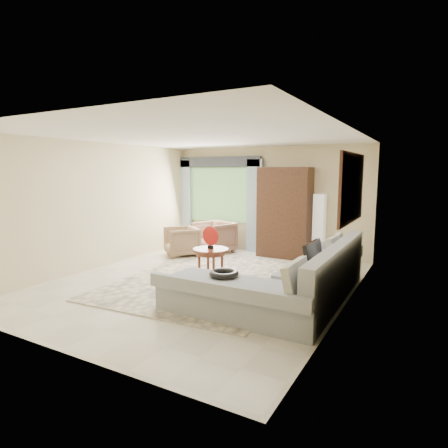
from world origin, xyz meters
The scene contains 17 objects.
ground centered at (0.00, 0.00, 0.00)m, with size 6.00×6.00×0.00m, color silver.
area_rug centered at (0.04, 0.22, 0.01)m, with size 3.00×4.00×0.02m, color #F9EEC5.
sectional_sofa centered at (1.78, -0.18, 0.28)m, with size 2.30×3.46×0.90m.
tv_screen centered at (2.05, -0.11, 0.72)m, with size 0.06×0.74×0.48m, color black.
garden_hose centered at (1.00, -0.99, 0.55)m, with size 0.43×0.43×0.09m, color black.
coffee_table centered at (0.15, 0.05, 0.33)m, with size 0.64×0.64×0.64m.
red_disc centered at (0.15, 0.05, 0.87)m, with size 0.34×0.34×0.03m, color red.
armchair_left centered at (-1.62, 1.62, 0.34)m, with size 0.74×0.76×0.69m, color #A08457.
armchair_right centered at (-1.11, 2.29, 0.39)m, with size 0.83×0.85×0.77m, color #895F4B.
potted_plant centered at (-2.03, 2.42, 0.29)m, with size 0.53×0.46×0.59m, color #999999.
armoire centered at (0.55, 2.72, 1.05)m, with size 1.20×0.55×2.10m, color black.
floor_lamp centered at (1.35, 2.78, 0.75)m, with size 0.24×0.24×1.50m, color silver.
window centered at (-1.35, 2.97, 1.40)m, with size 1.80×0.04×1.40m, color #669E59.
curtain_left centered at (-2.40, 2.88, 1.15)m, with size 0.40×0.08×2.30m, color #9EB7CC.
curtain_right centered at (-0.30, 2.88, 1.15)m, with size 0.40×0.08×2.30m, color #9EB7CC.
valance centered at (-1.35, 2.90, 2.25)m, with size 2.40×0.12×0.26m, color #1E232D.
wall_mirror centered at (2.46, 0.35, 1.75)m, with size 0.05×1.70×1.05m.
Camera 1 is at (3.54, -5.55, 1.99)m, focal length 30.00 mm.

